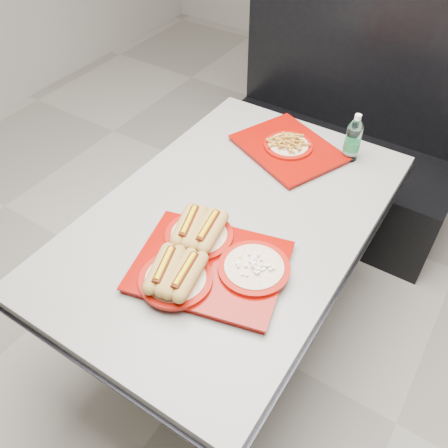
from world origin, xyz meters
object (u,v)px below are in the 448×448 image
Objects in this scene: booth_bench at (337,146)px; tray_near at (205,259)px; water_bottle at (353,140)px; diner_table at (231,246)px; tray_far at (288,146)px.

tray_near is (0.06, -1.34, 0.39)m from booth_bench.
tray_near is 2.66× the size of water_bottle.
booth_bench reaches higher than diner_table.
tray_near is at bearing -84.48° from tray_far.
booth_bench is at bearing 89.20° from tray_far.
diner_table is 0.64m from water_bottle.
diner_table is 2.80× the size of tray_far.
booth_bench is 2.49× the size of tray_near.
tray_far is 2.49× the size of water_bottle.
diner_table is 1.05× the size of booth_bench.
booth_bench is (0.00, 1.09, -0.18)m from diner_table.
tray_near reaches higher than diner_table.
booth_bench is at bearing 92.53° from tray_near.
tray_far is (-0.07, 0.71, -0.01)m from tray_near.
water_bottle is (0.16, 0.80, 0.05)m from tray_near.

